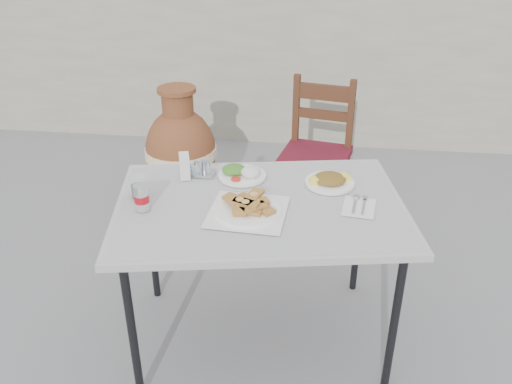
# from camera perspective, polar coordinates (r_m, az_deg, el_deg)

# --- Properties ---
(ground) EXTENTS (80.00, 80.00, 0.00)m
(ground) POSITION_cam_1_polar(r_m,az_deg,el_deg) (2.70, 1.31, -15.23)
(ground) COLOR slate
(ground) RESTS_ON ground
(cafe_table) EXTENTS (1.34, 1.02, 0.74)m
(cafe_table) POSITION_cam_1_polar(r_m,az_deg,el_deg) (2.31, 0.43, -2.25)
(cafe_table) COLOR black
(cafe_table) RESTS_ON ground
(pide_plate) EXTENTS (0.33, 0.33, 0.06)m
(pide_plate) POSITION_cam_1_polar(r_m,az_deg,el_deg) (2.20, -0.89, -1.48)
(pide_plate) COLOR silver
(pide_plate) RESTS_ON cafe_table
(salad_rice_plate) EXTENTS (0.22, 0.22, 0.06)m
(salad_rice_plate) POSITION_cam_1_polar(r_m,az_deg,el_deg) (2.49, -1.52, 2.05)
(salad_rice_plate) COLOR white
(salad_rice_plate) RESTS_ON cafe_table
(salad_chopped_plate) EXTENTS (0.22, 0.22, 0.05)m
(salad_chopped_plate) POSITION_cam_1_polar(r_m,az_deg,el_deg) (2.45, 7.78, 1.24)
(salad_chopped_plate) COLOR white
(salad_chopped_plate) RESTS_ON cafe_table
(soda_can) EXTENTS (0.06, 0.06, 0.11)m
(soda_can) POSITION_cam_1_polar(r_m,az_deg,el_deg) (2.26, -11.98, -0.55)
(soda_can) COLOR silver
(soda_can) RESTS_ON cafe_table
(cola_glass) EXTENTS (0.06, 0.06, 0.09)m
(cola_glass) POSITION_cam_1_polar(r_m,az_deg,el_deg) (2.36, -12.30, 0.38)
(cola_glass) COLOR white
(cola_glass) RESTS_ON cafe_table
(napkin_holder) EXTENTS (0.07, 0.10, 0.11)m
(napkin_holder) POSITION_cam_1_polar(r_m,az_deg,el_deg) (2.50, -7.52, 2.74)
(napkin_holder) COLOR silver
(napkin_holder) RESTS_ON cafe_table
(condiment_caddy) EXTENTS (0.10, 0.09, 0.07)m
(condiment_caddy) POSITION_cam_1_polar(r_m,az_deg,el_deg) (2.52, -5.56, 2.33)
(condiment_caddy) COLOR silver
(condiment_caddy) RESTS_ON cafe_table
(cutlery_napkin) EXTENTS (0.15, 0.19, 0.01)m
(cutlery_napkin) POSITION_cam_1_polar(r_m,az_deg,el_deg) (2.30, 10.76, -1.38)
(cutlery_napkin) COLOR silver
(cutlery_napkin) RESTS_ON cafe_table
(chair) EXTENTS (0.48, 0.48, 0.92)m
(chair) POSITION_cam_1_polar(r_m,az_deg,el_deg) (3.41, 6.38, 4.18)
(chair) COLOR #38210F
(chair) RESTS_ON ground
(terracotta_urn) EXTENTS (0.47, 0.47, 0.83)m
(terracotta_urn) POSITION_cam_1_polar(r_m,az_deg,el_deg) (3.64, -7.90, 4.17)
(terracotta_urn) COLOR brown
(terracotta_urn) RESTS_ON ground
(back_wall) EXTENTS (6.00, 0.25, 1.20)m
(back_wall) POSITION_cam_1_polar(r_m,az_deg,el_deg) (4.62, 4.67, 12.52)
(back_wall) COLOR #A7A08B
(back_wall) RESTS_ON ground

